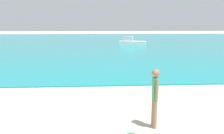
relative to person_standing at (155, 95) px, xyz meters
name	(u,v)px	position (x,y,z in m)	size (l,w,h in m)	color
water	(100,41)	(-1.42, 34.28, -0.96)	(160.00, 60.00, 0.06)	teal
person_standing	(155,95)	(0.00, 0.00, 0.00)	(0.23, 0.40, 1.73)	#936B4C
boat_far	(132,42)	(3.03, 24.66, -0.49)	(3.89, 2.14, 1.26)	white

